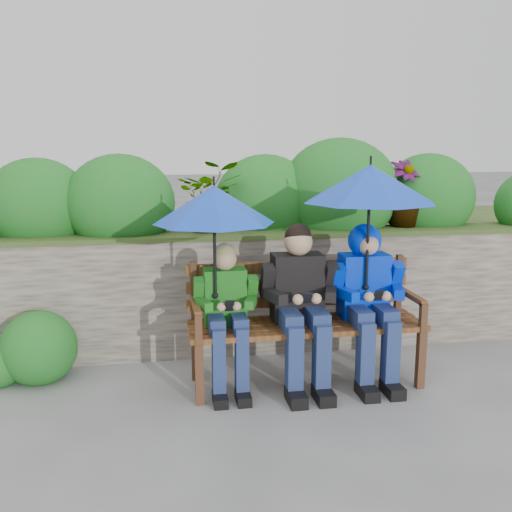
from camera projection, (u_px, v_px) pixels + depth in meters
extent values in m
plane|color=#5D5D5D|center=(258.00, 382.00, 4.29)|extent=(60.00, 60.00, 0.00)
cube|color=#58524D|center=(243.00, 293.00, 4.92)|extent=(8.00, 0.40, 1.00)
cube|color=#223915|center=(243.00, 234.00, 4.82)|extent=(8.00, 0.42, 0.04)
cube|color=#223915|center=(227.00, 266.00, 6.09)|extent=(8.00, 2.00, 0.96)
ellipsoid|color=#17711E|center=(38.00, 205.00, 4.76)|extent=(0.87, 0.70, 0.79)
ellipsoid|color=#17711E|center=(120.00, 203.00, 4.78)|extent=(0.92, 0.73, 0.82)
ellipsoid|color=#17711E|center=(265.00, 200.00, 5.14)|extent=(0.90, 0.72, 0.81)
ellipsoid|color=#17711E|center=(339.00, 193.00, 5.18)|extent=(1.10, 0.88, 0.99)
ellipsoid|color=#17711E|center=(427.00, 197.00, 5.35)|extent=(0.91, 0.73, 0.82)
sphere|color=#C88DAA|center=(61.00, 220.00, 4.65)|extent=(0.14, 0.14, 0.14)
sphere|color=#C88DAA|center=(278.00, 216.00, 4.95)|extent=(0.14, 0.14, 0.14)
imported|color=#17711E|center=(210.00, 196.00, 4.81)|extent=(0.54, 0.47, 0.60)
imported|color=#17711E|center=(404.00, 194.00, 5.10)|extent=(0.33, 0.33, 0.59)
sphere|color=#17711E|center=(39.00, 348.00, 4.32)|extent=(0.57, 0.57, 0.57)
cube|color=#4A2C1C|center=(199.00, 375.00, 3.89)|extent=(0.06, 0.06, 0.43)
cube|color=#4A2C1C|center=(195.00, 352.00, 4.30)|extent=(0.06, 0.06, 0.43)
cube|color=#4A2C1C|center=(421.00, 360.00, 4.15)|extent=(0.06, 0.06, 0.43)
cube|color=#4A2C1C|center=(397.00, 340.00, 4.57)|extent=(0.06, 0.06, 0.43)
cube|color=#5A3917|center=(313.00, 334.00, 4.01)|extent=(1.73, 0.10, 0.04)
cube|color=#5A3917|center=(309.00, 328.00, 4.13)|extent=(1.73, 0.10, 0.04)
cube|color=#5A3917|center=(304.00, 323.00, 4.25)|extent=(1.73, 0.10, 0.04)
cube|color=#5A3917|center=(300.00, 318.00, 4.37)|extent=(1.73, 0.10, 0.04)
cube|color=#4A2C1C|center=(194.00, 293.00, 4.24)|extent=(0.05, 0.05, 0.48)
cube|color=#5A3917|center=(196.00, 306.00, 4.01)|extent=(0.05, 0.45, 0.04)
cube|color=#4A2C1C|center=(199.00, 330.00, 3.83)|extent=(0.05, 0.05, 0.21)
cube|color=#4A2C1C|center=(398.00, 284.00, 4.50)|extent=(0.05, 0.05, 0.48)
cube|color=#5A3917|center=(411.00, 296.00, 4.28)|extent=(0.05, 0.45, 0.04)
cube|color=#4A2C1C|center=(423.00, 318.00, 4.09)|extent=(0.05, 0.05, 0.21)
cube|color=#5A3917|center=(299.00, 301.00, 4.40)|extent=(1.73, 0.03, 0.09)
cube|color=#5A3917|center=(299.00, 284.00, 4.37)|extent=(1.73, 0.03, 0.09)
cube|color=#5A3917|center=(299.00, 267.00, 4.34)|extent=(1.73, 0.03, 0.09)
cube|color=#196818|center=(225.00, 296.00, 4.14)|extent=(0.30, 0.18, 0.41)
sphere|color=tan|center=(225.00, 259.00, 4.07)|extent=(0.17, 0.17, 0.17)
sphere|color=#9F8E53|center=(225.00, 255.00, 4.07)|extent=(0.16, 0.16, 0.16)
cube|color=navy|center=(216.00, 323.00, 4.02)|extent=(0.11, 0.29, 0.11)
cube|color=navy|center=(219.00, 365.00, 3.93)|extent=(0.09, 0.10, 0.52)
cube|color=black|center=(220.00, 399.00, 3.92)|extent=(0.10, 0.20, 0.07)
cube|color=navy|center=(239.00, 322.00, 4.04)|extent=(0.11, 0.29, 0.11)
cube|color=navy|center=(242.00, 364.00, 3.96)|extent=(0.09, 0.10, 0.52)
cube|color=black|center=(243.00, 398.00, 3.95)|extent=(0.10, 0.20, 0.07)
cube|color=#196818|center=(199.00, 292.00, 4.05)|extent=(0.07, 0.16, 0.23)
cube|color=#196818|center=(204.00, 305.00, 3.96)|extent=(0.11, 0.19, 0.06)
sphere|color=tan|center=(221.00, 307.00, 3.90)|extent=(0.06, 0.06, 0.06)
cube|color=#196818|center=(252.00, 290.00, 4.12)|extent=(0.07, 0.16, 0.23)
cube|color=#196818|center=(251.00, 302.00, 4.01)|extent=(0.11, 0.19, 0.06)
sphere|color=tan|center=(237.00, 306.00, 3.92)|extent=(0.06, 0.06, 0.06)
cube|color=black|center=(229.00, 306.00, 3.90)|extent=(0.06, 0.07, 0.09)
cube|color=black|center=(297.00, 287.00, 4.22)|extent=(0.37, 0.22, 0.50)
sphere|color=tan|center=(298.00, 242.00, 4.13)|extent=(0.21, 0.21, 0.21)
sphere|color=black|center=(298.00, 237.00, 4.14)|extent=(0.20, 0.20, 0.20)
cube|color=navy|center=(289.00, 319.00, 4.07)|extent=(0.13, 0.35, 0.13)
cube|color=navy|center=(294.00, 363.00, 3.95)|extent=(0.11, 0.12, 0.54)
cube|color=black|center=(296.00, 397.00, 3.93)|extent=(0.12, 0.24, 0.09)
cube|color=navy|center=(316.00, 317.00, 4.10)|extent=(0.13, 0.35, 0.13)
cube|color=navy|center=(322.00, 361.00, 3.99)|extent=(0.11, 0.12, 0.54)
cube|color=black|center=(323.00, 395.00, 3.97)|extent=(0.12, 0.24, 0.09)
cube|color=black|center=(267.00, 282.00, 4.12)|extent=(0.09, 0.20, 0.28)
cube|color=black|center=(276.00, 297.00, 4.00)|extent=(0.14, 0.23, 0.08)
sphere|color=tan|center=(298.00, 299.00, 3.93)|extent=(0.08, 0.08, 0.08)
cube|color=black|center=(330.00, 279.00, 4.19)|extent=(0.09, 0.20, 0.28)
cube|color=black|center=(331.00, 294.00, 4.07)|extent=(0.14, 0.23, 0.08)
sphere|color=tan|center=(316.00, 299.00, 3.95)|extent=(0.08, 0.08, 0.08)
cube|color=black|center=(308.00, 298.00, 3.93)|extent=(0.06, 0.07, 0.09)
cube|color=#0023C3|center=(363.00, 285.00, 4.31)|extent=(0.36, 0.21, 0.48)
sphere|color=tan|center=(366.00, 243.00, 4.22)|extent=(0.20, 0.20, 0.20)
sphere|color=#0023C3|center=(365.00, 241.00, 4.25)|extent=(0.25, 0.25, 0.25)
sphere|color=tan|center=(368.00, 245.00, 4.18)|extent=(0.15, 0.15, 0.15)
cube|color=navy|center=(358.00, 315.00, 4.16)|extent=(0.13, 0.34, 0.13)
cube|color=navy|center=(365.00, 358.00, 4.05)|extent=(0.11, 0.12, 0.53)
cube|color=black|center=(367.00, 391.00, 4.03)|extent=(0.12, 0.23, 0.08)
cube|color=navy|center=(383.00, 314.00, 4.19)|extent=(0.13, 0.34, 0.13)
cube|color=navy|center=(390.00, 356.00, 4.08)|extent=(0.11, 0.12, 0.53)
cube|color=black|center=(392.00, 389.00, 4.07)|extent=(0.12, 0.23, 0.08)
cube|color=#0023C3|center=(337.00, 280.00, 4.21)|extent=(0.08, 0.19, 0.27)
cube|color=#0023C3|center=(347.00, 294.00, 4.09)|extent=(0.14, 0.22, 0.07)
sphere|color=tan|center=(369.00, 297.00, 4.02)|extent=(0.07, 0.07, 0.07)
cube|color=#0023C3|center=(395.00, 278.00, 4.28)|extent=(0.08, 0.19, 0.27)
cube|color=#0023C3|center=(398.00, 292.00, 4.16)|extent=(0.14, 0.22, 0.07)
sphere|color=tan|center=(386.00, 296.00, 4.04)|extent=(0.07, 0.07, 0.07)
cube|color=black|center=(378.00, 295.00, 4.02)|extent=(0.06, 0.07, 0.09)
cone|color=blue|center=(214.00, 204.00, 3.90)|extent=(0.85, 0.85, 0.26)
cylinder|color=black|center=(214.00, 181.00, 3.87)|extent=(0.02, 0.02, 0.06)
cylinder|color=black|center=(215.00, 251.00, 3.96)|extent=(0.02, 0.02, 0.65)
sphere|color=black|center=(215.00, 296.00, 4.02)|extent=(0.04, 0.04, 0.04)
cone|color=blue|center=(370.00, 184.00, 4.03)|extent=(0.97, 0.97, 0.27)
cylinder|color=black|center=(371.00, 160.00, 4.00)|extent=(0.02, 0.02, 0.06)
cylinder|color=black|center=(368.00, 236.00, 4.11)|extent=(0.02, 0.02, 0.76)
sphere|color=black|center=(366.00, 287.00, 4.18)|extent=(0.04, 0.04, 0.04)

